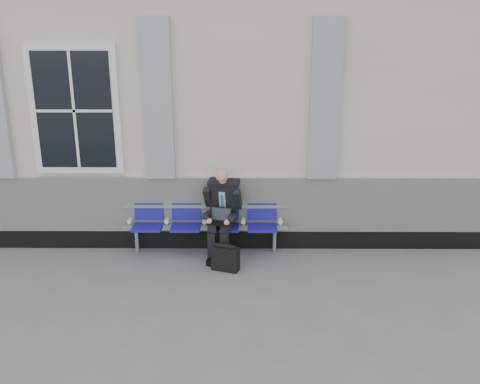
{
  "coord_description": "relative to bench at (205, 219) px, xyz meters",
  "views": [
    {
      "loc": [
        2.89,
        -6.55,
        3.6
      ],
      "look_at": [
        2.84,
        0.9,
        1.14
      ],
      "focal_mm": 40.0,
      "sensor_mm": 36.0,
      "label": 1
    }
  ],
  "objects": [
    {
      "name": "businessman",
      "position": [
        0.28,
        -0.13,
        0.22
      ],
      "size": [
        0.61,
        0.81,
        1.42
      ],
      "color": "black",
      "rests_on": "ground"
    },
    {
      "name": "bench",
      "position": [
        0.0,
        0.0,
        0.0
      ],
      "size": [
        2.6,
        0.47,
        0.91
      ],
      "color": "#9EA0A3",
      "rests_on": "ground"
    },
    {
      "name": "station_building",
      "position": [
        -2.3,
        2.15,
        1.67
      ],
      "size": [
        14.4,
        4.4,
        4.49
      ],
      "color": "silver",
      "rests_on": "ground"
    },
    {
      "name": "ground",
      "position": [
        -2.29,
        -1.32,
        -0.55
      ],
      "size": [
        70.0,
        70.0,
        0.0
      ],
      "primitive_type": "plane",
      "color": "slate",
      "rests_on": "ground"
    },
    {
      "name": "briefcase",
      "position": [
        0.34,
        -0.67,
        -0.36
      ],
      "size": [
        0.43,
        0.29,
        0.41
      ],
      "color": "black",
      "rests_on": "ground"
    }
  ]
}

